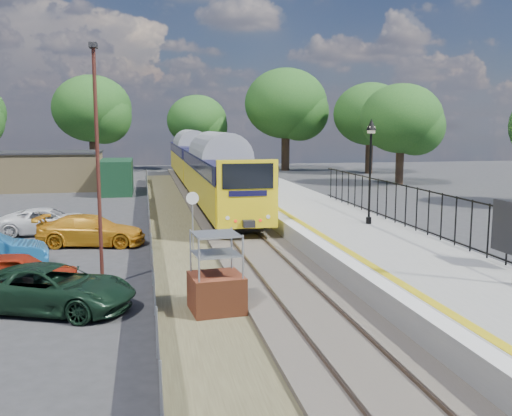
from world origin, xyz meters
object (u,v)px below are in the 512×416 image
object	(u,v)px
car_green	(52,288)
car_yellow	(91,230)
speed_sign	(193,212)
train	(201,163)
car_red	(16,273)
brick_plinth	(216,274)
carpark_lamp	(97,152)
victorian_lamp_north	(371,147)
car_white	(48,221)

from	to	relation	value
car_green	car_yellow	bearing A→B (deg)	20.58
speed_sign	car_yellow	distance (m)	4.97
train	speed_sign	world-z (taller)	train
car_red	brick_plinth	bearing A→B (deg)	-114.67
train	speed_sign	xyz separation A→B (m)	(-2.50, -21.66, -0.64)
brick_plinth	carpark_lamp	distance (m)	5.76
victorian_lamp_north	speed_sign	bearing A→B (deg)	-176.65
carpark_lamp	car_white	bearing A→B (deg)	107.86
brick_plinth	speed_sign	bearing A→B (deg)	90.00
brick_plinth	car_yellow	world-z (taller)	brick_plinth
victorian_lamp_north	brick_plinth	distance (m)	11.70
train	car_red	size ratio (longest dim) A/B	10.81
victorian_lamp_north	speed_sign	distance (m)	8.23
car_yellow	car_white	world-z (taller)	car_yellow
brick_plinth	car_yellow	size ratio (longest dim) A/B	0.50
speed_sign	car_green	size ratio (longest dim) A/B	0.54
train	car_green	bearing A→B (deg)	-103.96
carpark_lamp	car_white	size ratio (longest dim) A/B	1.70
brick_plinth	car_yellow	bearing A→B (deg)	112.74
speed_sign	carpark_lamp	world-z (taller)	carpark_lamp
victorian_lamp_north	car_white	xyz separation A→B (m)	(-14.30, 5.15, -3.67)
train	car_yellow	bearing A→B (deg)	-109.25
brick_plinth	car_white	bearing A→B (deg)	116.10
speed_sign	car_red	size ratio (longest dim) A/B	0.67
carpark_lamp	car_green	size ratio (longest dim) A/B	1.64
car_red	victorian_lamp_north	bearing A→B (deg)	-66.67
speed_sign	car_green	world-z (taller)	speed_sign
speed_sign	car_green	distance (m)	8.07
victorian_lamp_north	carpark_lamp	xyz separation A→B (m)	(-11.12, -4.72, 0.06)
speed_sign	carpark_lamp	xyz separation A→B (m)	(-3.32, -4.26, 2.65)
car_white	car_green	bearing A→B (deg)	-172.26
carpark_lamp	car_green	xyz separation A→B (m)	(-1.20, -2.34, -3.70)
brick_plinth	car_yellow	distance (m)	10.93
car_yellow	carpark_lamp	bearing A→B (deg)	-161.88
speed_sign	car_yellow	xyz separation A→B (m)	(-4.22, 2.41, -1.03)
car_white	carpark_lamp	bearing A→B (deg)	-163.59
speed_sign	car_yellow	size ratio (longest dim) A/B	0.55
car_red	car_green	bearing A→B (deg)	-143.28
train	car_white	xyz separation A→B (m)	(-9.00, -16.05, -1.71)
car_green	brick_plinth	bearing A→B (deg)	-80.68
car_yellow	speed_sign	bearing A→B (deg)	-109.31
car_green	car_white	bearing A→B (deg)	31.69
victorian_lamp_north	carpark_lamp	bearing A→B (deg)	-157.02
train	brick_plinth	world-z (taller)	train
carpark_lamp	car_white	xyz separation A→B (m)	(-3.18, 9.87, -3.73)
victorian_lamp_north	train	distance (m)	21.94
carpark_lamp	car_green	world-z (taller)	carpark_lamp
train	brick_plinth	size ratio (longest dim) A/B	17.82
car_red	car_yellow	world-z (taller)	car_yellow
brick_plinth	speed_sign	distance (m)	7.69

